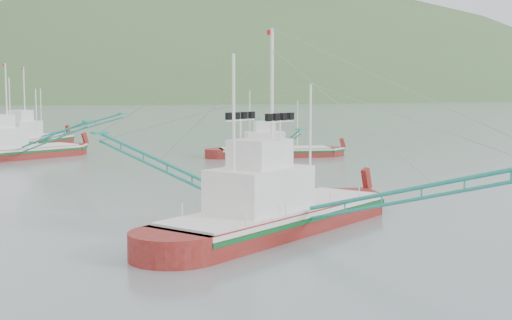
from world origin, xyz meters
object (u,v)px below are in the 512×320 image
bg_boat_far (11,139)px  bg_boat_right (275,141)px  main_boat (276,188)px  bg_boat_extra (27,129)px

bg_boat_far → bg_boat_right: bearing=-44.1°
bg_boat_far → bg_boat_right: (26.06, -11.71, -0.40)m
main_boat → bg_boat_right: size_ratio=1.24×
main_boat → bg_boat_right: 41.29m
main_boat → bg_boat_extra: main_boat is taller
main_boat → bg_boat_right: main_boat is taller
bg_boat_right → bg_boat_extra: (-21.31, 26.69, 0.61)m
bg_boat_far → bg_boat_right: 28.58m
main_boat → bg_boat_right: bearing=36.1°
bg_boat_far → bg_boat_right: bg_boat_far is taller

